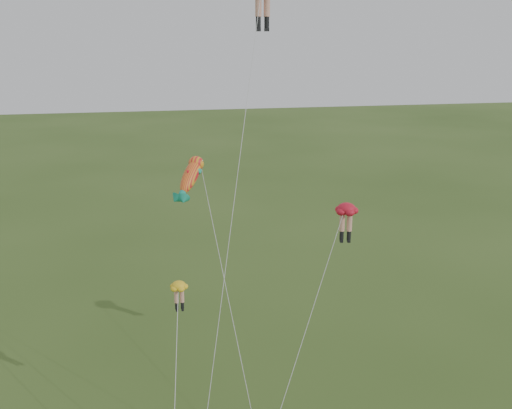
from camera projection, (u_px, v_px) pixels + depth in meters
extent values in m
cylinder|color=#E39B86|center=(258.00, 5.00, 32.45)|extent=(0.37, 0.37, 1.26)
cylinder|color=black|center=(258.00, 22.00, 32.72)|extent=(0.29, 0.29, 0.63)
cube|color=black|center=(258.00, 30.00, 32.84)|extent=(0.23, 0.38, 0.18)
cylinder|color=#E39B86|center=(267.00, 5.00, 32.58)|extent=(0.37, 0.37, 1.26)
cylinder|color=black|center=(267.00, 22.00, 32.85)|extent=(0.29, 0.29, 0.63)
cube|color=black|center=(267.00, 30.00, 32.97)|extent=(0.23, 0.38, 0.18)
cylinder|color=silver|center=(232.00, 219.00, 29.78)|extent=(5.60, 11.36, 24.55)
ellipsoid|color=red|center=(346.00, 209.00, 34.56)|extent=(1.71, 1.71, 0.73)
cylinder|color=#E39B86|center=(342.00, 222.00, 34.80)|extent=(0.33, 0.33, 1.12)
cylinder|color=black|center=(342.00, 235.00, 35.04)|extent=(0.25, 0.25, 0.56)
cube|color=black|center=(341.00, 241.00, 35.14)|extent=(0.24, 0.35, 0.16)
cylinder|color=#E39B86|center=(349.00, 222.00, 34.80)|extent=(0.33, 0.33, 1.12)
cylinder|color=black|center=(349.00, 235.00, 35.04)|extent=(0.25, 0.25, 0.56)
cube|color=black|center=(349.00, 241.00, 35.15)|extent=(0.24, 0.35, 0.16)
cylinder|color=silver|center=(307.00, 327.00, 31.76)|extent=(7.00, 7.95, 11.78)
ellipsoid|color=yellow|center=(179.00, 286.00, 29.82)|extent=(1.00, 1.00, 0.49)
cylinder|color=#E39B86|center=(176.00, 296.00, 29.96)|extent=(0.22, 0.22, 0.76)
cylinder|color=black|center=(177.00, 306.00, 30.12)|extent=(0.17, 0.17, 0.38)
cube|color=black|center=(177.00, 310.00, 30.19)|extent=(0.13, 0.22, 0.11)
cylinder|color=#E39B86|center=(182.00, 295.00, 30.02)|extent=(0.22, 0.22, 0.76)
cylinder|color=black|center=(182.00, 305.00, 30.18)|extent=(0.17, 0.17, 0.38)
cube|color=black|center=(183.00, 309.00, 30.25)|extent=(0.13, 0.22, 0.11)
cylinder|color=silver|center=(175.00, 397.00, 27.73)|extent=(1.16, 6.88, 9.18)
ellipsoid|color=orange|center=(191.00, 175.00, 31.06)|extent=(2.15, 2.74, 2.27)
sphere|color=orange|center=(191.00, 175.00, 31.06)|extent=(1.42, 1.54, 1.26)
cone|color=#169272|center=(191.00, 175.00, 31.06)|extent=(1.20, 1.35, 1.22)
cone|color=#169272|center=(191.00, 175.00, 31.06)|extent=(1.20, 1.35, 1.22)
cone|color=#169272|center=(191.00, 175.00, 31.06)|extent=(0.68, 0.76, 0.68)
cone|color=#169272|center=(191.00, 175.00, 31.06)|extent=(0.68, 0.76, 0.68)
cone|color=red|center=(191.00, 175.00, 31.06)|extent=(0.71, 0.78, 0.66)
cylinder|color=silver|center=(227.00, 322.00, 29.83)|extent=(2.71, 7.46, 14.21)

